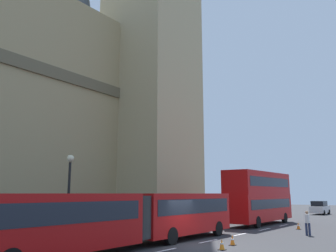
# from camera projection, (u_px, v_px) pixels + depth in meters

# --- Properties ---
(ground_plane) EXTENTS (160.00, 160.00, 0.00)m
(ground_plane) POSITION_uv_depth(u_px,v_px,m) (192.00, 245.00, 20.40)
(ground_plane) COLOR #333335
(lane_centre_marking) EXTENTS (34.40, 0.16, 0.01)m
(lane_centre_marking) POSITION_uv_depth(u_px,v_px,m) (188.00, 245.00, 20.09)
(lane_centre_marking) COLOR silver
(lane_centre_marking) RESTS_ON ground_plane
(articulated_bus) EXTENTS (18.71, 2.54, 2.90)m
(articulated_bus) POSITION_uv_depth(u_px,v_px,m) (131.00, 215.00, 19.49)
(articulated_bus) COLOR #B20F0F
(articulated_bus) RESTS_ON ground_plane
(double_decker_bus) EXTENTS (10.84, 2.54, 4.90)m
(double_decker_bus) POSITION_uv_depth(u_px,v_px,m) (259.00, 195.00, 34.05)
(double_decker_bus) COLOR #B20F0F
(double_decker_bus) RESTS_ON ground_plane
(sedan_lead) EXTENTS (4.40, 1.86, 1.85)m
(sedan_lead) POSITION_uv_depth(u_px,v_px,m) (320.00, 208.00, 50.07)
(sedan_lead) COLOR #B7B7BC
(sedan_lead) RESTS_ON ground_plane
(traffic_cone_west) EXTENTS (0.36, 0.36, 0.58)m
(traffic_cone_west) POSITION_uv_depth(u_px,v_px,m) (222.00, 244.00, 18.54)
(traffic_cone_west) COLOR black
(traffic_cone_west) RESTS_ON ground_plane
(traffic_cone_middle) EXTENTS (0.36, 0.36, 0.58)m
(traffic_cone_middle) POSITION_uv_depth(u_px,v_px,m) (232.00, 240.00, 20.23)
(traffic_cone_middle) COLOR black
(traffic_cone_middle) RESTS_ON ground_plane
(traffic_cone_east) EXTENTS (0.36, 0.36, 0.58)m
(traffic_cone_east) POSITION_uv_depth(u_px,v_px,m) (298.00, 226.00, 29.15)
(traffic_cone_east) COLOR black
(traffic_cone_east) RESTS_ON ground_plane
(street_lamp) EXTENTS (0.44, 0.44, 5.27)m
(street_lamp) POSITION_uv_depth(u_px,v_px,m) (69.00, 191.00, 21.80)
(street_lamp) COLOR black
(street_lamp) RESTS_ON ground_plane
(pedestrian_near_cones) EXTENTS (0.42, 0.36, 1.69)m
(pedestrian_near_cones) POSITION_uv_depth(u_px,v_px,m) (307.00, 222.00, 24.99)
(pedestrian_near_cones) COLOR #262D4C
(pedestrian_near_cones) RESTS_ON ground_plane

